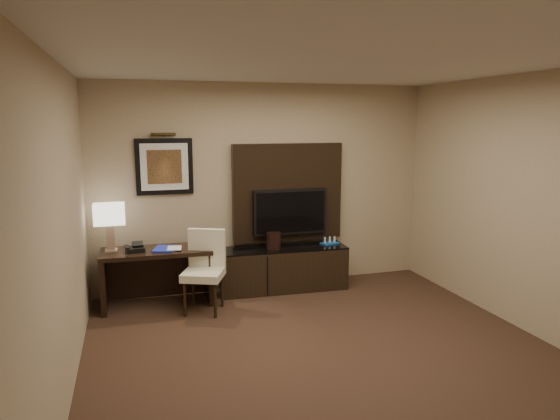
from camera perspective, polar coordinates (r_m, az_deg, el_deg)
name	(u,v)px	position (r m, az deg, el deg)	size (l,w,h in m)	color
floor	(337,368)	(4.78, 6.52, -17.53)	(4.50, 5.00, 0.01)	#372319
ceiling	(343,60)	(4.26, 7.27, 16.69)	(4.50, 5.00, 0.01)	silver
wall_back	(265,186)	(6.66, -1.74, 2.70)	(4.50, 0.01, 2.70)	tan
wall_left	(57,240)	(4.01, -24.16, -3.11)	(0.01, 5.00, 2.70)	tan
wall_right	(550,209)	(5.60, 28.48, 0.09)	(0.01, 5.00, 2.70)	tan
desk	(157,277)	(6.26, -13.83, -7.47)	(1.29, 0.55, 0.69)	black
credenza	(283,268)	(6.64, 0.39, -6.70)	(1.66, 0.46, 0.57)	black
tv_wall_panel	(288,192)	(6.69, 0.88, 2.06)	(1.50, 0.12, 1.30)	black
tv	(290,212)	(6.64, 1.13, -0.19)	(1.00, 0.08, 0.60)	black
artwork	(164,167)	(6.39, -13.07, 4.85)	(0.70, 0.04, 0.70)	black
picture_light	(163,134)	(6.33, -13.20, 8.43)	(0.04, 0.04, 0.30)	#3E2F14
desk_chair	(203,274)	(5.90, -8.76, -7.20)	(0.44, 0.51, 0.92)	#EFEBC8
table_lamp	(110,230)	(6.19, -18.84, -2.15)	(0.32, 0.18, 0.51)	#A17D64
desk_phone	(135,247)	(6.12, -16.24, -4.11)	(0.21, 0.19, 0.10)	black
blue_folder	(165,249)	(6.14, -13.06, -4.34)	(0.24, 0.31, 0.02)	#1A2AAC
book	(167,241)	(6.09, -12.82, -3.42)	(0.17, 0.02, 0.23)	beige
ice_bucket	(273,241)	(6.47, -0.75, -3.55)	(0.19, 0.19, 0.21)	black
minibar_tray	(330,241)	(6.78, 5.70, -3.53)	(0.23, 0.14, 0.08)	#1A56AB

